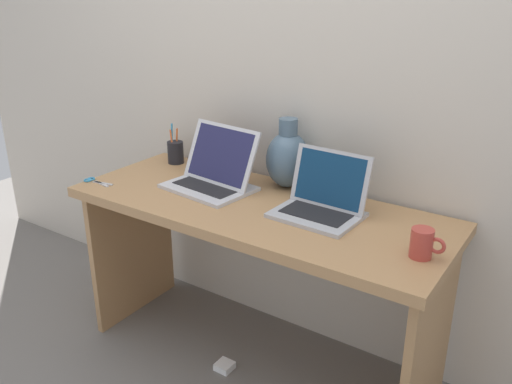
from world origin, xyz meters
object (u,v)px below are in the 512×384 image
Objects in this scene: laptop_left at (214,172)px; power_brick at (225,366)px; green_vase at (288,158)px; coffee_mug at (423,243)px; pen_cup at (175,152)px; scissors at (94,181)px; laptop_right at (323,198)px.

laptop_left reaches higher than power_brick.
power_brick is at bearing -101.35° from green_vase.
laptop_left is at bearing 172.16° from coffee_mug.
coffee_mug is 0.58× the size of pen_cup.
power_brick is (0.17, -0.19, -0.78)m from laptop_left.
laptop_left is 5.41× the size of power_brick.
green_vase is 2.64× the size of coffee_mug.
pen_cup reaches higher than coffee_mug.
coffee_mug is at bearing 4.82° from scissors.
scissors is at bearing -149.81° from green_vase.
green_vase reaches higher than laptop_right.
laptop_left is at bearing -23.03° from pen_cup.
laptop_left is 0.31m from green_vase.
green_vase reaches higher than scissors.
scissors reaches higher than power_brick.
green_vase reaches higher than coffee_mug.
coffee_mug is 1.07m from power_brick.
green_vase is at bearing 30.19° from scissors.
pen_cup is at bearing -177.49° from green_vase.
laptop_left reaches higher than laptop_right.
laptop_left is 3.45× the size of coffee_mug.
laptop_right is at bearing 30.78° from power_brick.
scissors is (-0.47, -0.24, -0.06)m from laptop_left.
pen_cup is at bearing 167.75° from coffee_mug.
laptop_left is at bearing 27.30° from scissors.
laptop_right is at bearing -9.59° from pen_cup.
laptop_right reaches higher than power_brick.
power_brick is at bearing -149.22° from laptop_right.
laptop_left is 2.58× the size of scissors.
green_vase is (-0.25, 0.17, 0.06)m from laptop_right.
green_vase is at bearing 155.74° from coffee_mug.
power_brick is (-0.07, -0.36, -0.84)m from green_vase.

